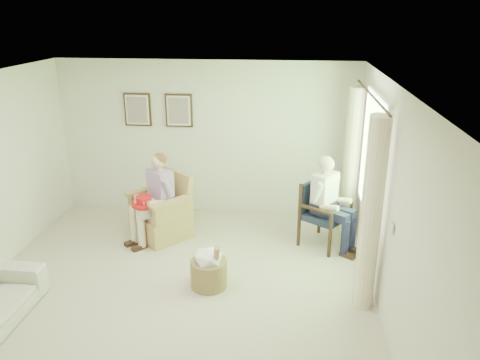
{
  "coord_description": "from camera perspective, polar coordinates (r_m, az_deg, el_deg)",
  "views": [
    {
      "loc": [
        1.38,
        -4.75,
        3.35
      ],
      "look_at": [
        0.7,
        1.49,
        1.05
      ],
      "focal_mm": 35.0,
      "sensor_mm": 36.0,
      "label": 1
    }
  ],
  "objects": [
    {
      "name": "floor",
      "position": [
        5.97,
        -8.49,
        -14.26
      ],
      "size": [
        5.5,
        5.5,
        0.0
      ],
      "primitive_type": "plane",
      "color": "beige",
      "rests_on": "ground"
    },
    {
      "name": "back_wall",
      "position": [
        7.89,
        -4.06,
        5.01
      ],
      "size": [
        5.0,
        0.04,
        2.6
      ],
      "primitive_type": "cube",
      "color": "silver",
      "rests_on": "ground"
    },
    {
      "name": "right_wall",
      "position": [
        5.29,
        17.98,
        -3.71
      ],
      "size": [
        0.04,
        5.5,
        2.6
      ],
      "primitive_type": "cube",
      "color": "silver",
      "rests_on": "ground"
    },
    {
      "name": "ceiling",
      "position": [
        5.0,
        -10.04,
        11.2
      ],
      "size": [
        5.0,
        5.5,
        0.02
      ],
      "primitive_type": "cube",
      "color": "white",
      "rests_on": "back_wall"
    },
    {
      "name": "window",
      "position": [
        6.3,
        15.92,
        3.06
      ],
      "size": [
        0.13,
        2.5,
        1.63
      ],
      "color": "#2D6B23",
      "rests_on": "right_wall"
    },
    {
      "name": "curtain_left",
      "position": [
        5.52,
        15.66,
        -4.18
      ],
      "size": [
        0.34,
        0.34,
        2.3
      ],
      "primitive_type": "cylinder",
      "color": "#FDEDC6",
      "rests_on": "ground"
    },
    {
      "name": "curtain_right",
      "position": [
        7.33,
        13.4,
        2.09
      ],
      "size": [
        0.34,
        0.34,
        2.3
      ],
      "primitive_type": "cylinder",
      "color": "#FDEDC6",
      "rests_on": "ground"
    },
    {
      "name": "framed_print_left",
      "position": [
        8.03,
        -12.39,
        8.38
      ],
      "size": [
        0.45,
        0.05,
        0.55
      ],
      "color": "#382114",
      "rests_on": "back_wall"
    },
    {
      "name": "framed_print_right",
      "position": [
        7.84,
        -7.47,
        8.39
      ],
      "size": [
        0.45,
        0.05,
        0.55
      ],
      "color": "#382114",
      "rests_on": "back_wall"
    },
    {
      "name": "wicker_armchair",
      "position": [
        7.38,
        -9.53,
        -4.45
      ],
      "size": [
        0.78,
        0.77,
        1.0
      ],
      "rotation": [
        0.0,
        0.0,
        -0.72
      ],
      "color": "tan",
      "rests_on": "ground"
    },
    {
      "name": "wood_armchair",
      "position": [
        7.12,
        10.33,
        -3.62
      ],
      "size": [
        0.62,
        0.58,
        0.96
      ],
      "rotation": [
        0.0,
        0.0,
        0.96
      ],
      "color": "black",
      "rests_on": "ground"
    },
    {
      "name": "person_wicker",
      "position": [
        7.09,
        -10.02,
        -1.53
      ],
      "size": [
        0.4,
        0.62,
        1.33
      ],
      "rotation": [
        0.0,
        0.0,
        -0.72
      ],
      "color": "beige",
      "rests_on": "ground"
    },
    {
      "name": "person_dark",
      "position": [
        6.87,
        10.56,
        -2.08
      ],
      "size": [
        0.4,
        0.63,
        1.36
      ],
      "rotation": [
        0.0,
        0.0,
        0.96
      ],
      "color": "#1B1D3D",
      "rests_on": "ground"
    },
    {
      "name": "red_hat",
      "position": [
        7.05,
        -11.63,
        -2.63
      ],
      "size": [
        0.38,
        0.38,
        0.14
      ],
      "color": "red",
      "rests_on": "person_wicker"
    },
    {
      "name": "hatbox",
      "position": [
        6.04,
        -3.83,
        -10.61
      ],
      "size": [
        0.5,
        0.5,
        0.69
      ],
      "color": "tan",
      "rests_on": "ground"
    }
  ]
}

